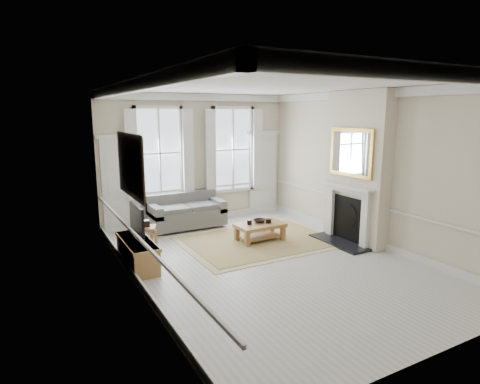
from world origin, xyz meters
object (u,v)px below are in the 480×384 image
tv_stand (137,253)px  coffee_table (260,227)px  side_table (146,231)px  sofa (186,213)px

tv_stand → coffee_table: bearing=3.6°
side_table → tv_stand: 1.04m
sofa → tv_stand: size_ratio=1.29×
side_table → sofa: bearing=40.1°
tv_stand → side_table: bearing=64.9°
sofa → tv_stand: sofa is taller
sofa → side_table: 1.77m
sofa → tv_stand: bearing=-130.8°
coffee_table → side_table: bearing=160.9°
coffee_table → tv_stand: bearing=-178.2°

